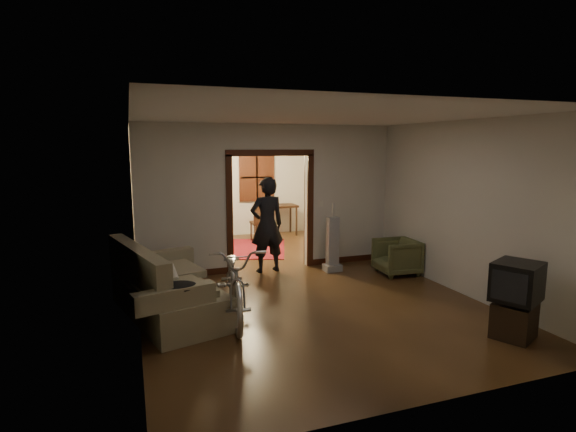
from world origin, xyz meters
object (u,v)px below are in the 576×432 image
sofa (168,280)px  bicycle (236,280)px  locker (189,206)px  desk (276,220)px  person (267,225)px  armchair (397,257)px

sofa → bicycle: size_ratio=1.08×
locker → desk: 2.35m
desk → person: bearing=-127.0°
sofa → person: (1.98, 1.69, 0.39)m
bicycle → person: (1.09, 2.08, 0.37)m
person → desk: bearing=-115.7°
sofa → armchair: sofa is taller
armchair → desk: bearing=-163.5°
locker → person: bearing=-82.4°
sofa → desk: size_ratio=2.06×
person → desk: (1.27, 3.33, -0.51)m
armchair → sofa: bearing=-76.6°
person → locker: bearing=-78.0°
locker → desk: locker is taller
bicycle → locker: locker is taller
sofa → locker: bearing=64.0°
armchair → locker: bearing=-139.5°
bicycle → desk: bearing=75.0°
armchair → desk: (-0.97, 4.31, 0.07)m
bicycle → armchair: bearing=26.9°
bicycle → desk: bicycle is taller
sofa → person: 2.63m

